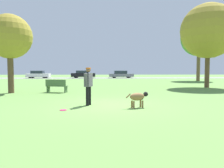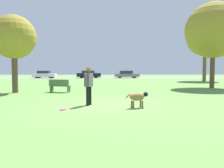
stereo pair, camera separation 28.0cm
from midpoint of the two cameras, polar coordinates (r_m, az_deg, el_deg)
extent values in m
plane|color=#608C42|center=(9.14, 0.10, -5.47)|extent=(120.00, 120.00, 0.00)
cube|color=gray|center=(40.06, -0.83, 1.59)|extent=(120.00, 6.00, 0.01)
cylinder|color=black|center=(9.17, -4.92, -3.01)|extent=(0.16, 0.16, 0.78)
cylinder|color=black|center=(8.94, -5.49, -3.18)|extent=(0.16, 0.16, 0.78)
cube|color=#514C56|center=(9.00, -5.23, 1.11)|extent=(0.34, 0.49, 0.55)
cylinder|color=#514C56|center=(9.23, -4.66, 1.18)|extent=(0.14, 0.22, 0.56)
cylinder|color=#514C56|center=(8.76, -5.82, 1.04)|extent=(0.14, 0.22, 0.56)
sphere|color=brown|center=(8.99, -5.24, 3.69)|extent=(0.24, 0.24, 0.19)
cylinder|color=#D15B19|center=(8.99, -5.24, 4.12)|extent=(0.25, 0.25, 0.05)
ellipsoid|color=olive|center=(8.42, 7.51, -3.33)|extent=(0.67, 0.48, 0.30)
ellipsoid|color=black|center=(8.50, 8.52, -3.63)|extent=(0.22, 0.25, 0.17)
sphere|color=black|center=(8.58, 9.72, -2.66)|extent=(0.23, 0.23, 0.18)
cylinder|color=olive|center=(8.62, 8.37, -5.13)|extent=(0.09, 0.09, 0.28)
cylinder|color=olive|center=(8.47, 8.89, -5.29)|extent=(0.09, 0.09, 0.28)
cylinder|color=olive|center=(8.45, 6.10, -5.29)|extent=(0.09, 0.09, 0.28)
cylinder|color=olive|center=(8.30, 6.59, -5.45)|extent=(0.09, 0.09, 0.28)
cylinder|color=olive|center=(8.25, 5.13, -3.14)|extent=(0.21, 0.11, 0.18)
cylinder|color=#E52366|center=(8.15, -11.79, -6.61)|extent=(0.25, 0.25, 0.02)
torus|color=#E52366|center=(8.15, -11.79, -6.61)|extent=(0.25, 0.25, 0.02)
cylinder|color=brown|center=(31.66, 23.25, 4.28)|extent=(0.46, 0.46, 3.92)
sphere|color=#4C8938|center=(31.95, 23.42, 11.06)|extent=(4.82, 4.82, 4.82)
cylinder|color=brown|center=(15.24, -23.56, 2.61)|extent=(0.36, 0.36, 2.51)
sphere|color=olive|center=(15.38, -23.79, 11.17)|extent=(2.76, 2.76, 2.76)
cylinder|color=brown|center=(19.77, 25.09, 3.43)|extent=(0.38, 0.38, 2.98)
sphere|color=olive|center=(20.03, 25.34, 12.56)|extent=(4.49, 4.49, 4.49)
cube|color=white|center=(41.63, -17.00, 2.23)|extent=(4.13, 1.77, 0.62)
cube|color=#232D38|center=(41.66, -17.18, 3.00)|extent=(2.16, 1.50, 0.49)
cylinder|color=black|center=(42.00, -15.10, 1.98)|extent=(0.63, 0.21, 0.63)
cylinder|color=black|center=(40.59, -15.63, 1.92)|extent=(0.63, 0.21, 0.63)
cylinder|color=black|center=(42.70, -18.29, 1.95)|extent=(0.63, 0.21, 0.63)
cylinder|color=black|center=(41.32, -18.92, 1.88)|extent=(0.63, 0.21, 0.63)
cube|color=black|center=(40.36, -5.82, 2.38)|extent=(4.37, 1.75, 0.67)
cube|color=#232D38|center=(40.36, -6.01, 3.19)|extent=(2.28, 1.48, 0.47)
cylinder|color=black|center=(40.97, -3.91, 2.08)|extent=(0.66, 0.21, 0.66)
cylinder|color=black|center=(39.54, -4.04, 2.02)|extent=(0.66, 0.21, 0.66)
cylinder|color=black|center=(41.23, -7.52, 2.07)|extent=(0.66, 0.21, 0.66)
cylinder|color=black|center=(39.80, -7.79, 2.01)|extent=(0.66, 0.21, 0.66)
cube|color=slate|center=(40.37, 4.08, 2.31)|extent=(4.52, 1.87, 0.56)
cube|color=#232D38|center=(40.34, 3.90, 3.10)|extent=(2.37, 1.57, 0.55)
cylinder|color=black|center=(41.30, 5.81, 2.08)|extent=(0.66, 0.22, 0.65)
cylinder|color=black|center=(39.81, 6.13, 2.02)|extent=(0.66, 0.22, 0.65)
cylinder|color=black|center=(40.98, 2.09, 2.08)|extent=(0.66, 0.22, 0.65)
cylinder|color=black|center=(39.48, 2.28, 2.02)|extent=(0.66, 0.22, 0.65)
cube|color=#4C6B42|center=(14.67, -12.87, -0.49)|extent=(1.46, 0.77, 0.05)
cube|color=#4C6B42|center=(14.49, -13.21, 0.35)|extent=(1.36, 0.43, 0.40)
cube|color=#4C6B42|center=(14.98, -14.96, -1.28)|extent=(0.16, 0.36, 0.39)
cube|color=#4C6B42|center=(14.41, -10.67, -1.41)|extent=(0.16, 0.36, 0.39)
camera|label=1|loc=(0.14, -89.07, 0.06)|focal=35.00mm
camera|label=2|loc=(0.14, 90.93, -0.06)|focal=35.00mm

